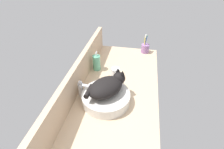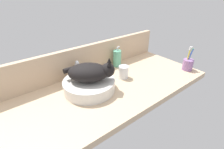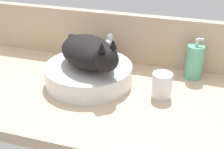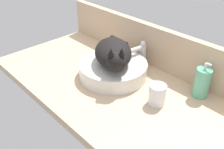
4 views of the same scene
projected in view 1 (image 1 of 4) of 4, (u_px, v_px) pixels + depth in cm
name	position (u px, v px, depth cm)	size (l,w,h in cm)	color
ground_plane	(117.00, 92.00, 132.16)	(139.04, 61.08, 4.00)	#D1B28E
backsplash_panel	(79.00, 75.00, 129.01)	(139.04, 3.60, 20.96)	#CCAD8C
sink_basin	(106.00, 98.00, 119.41)	(32.89, 32.89, 7.29)	silver
cat	(107.00, 86.00, 114.62)	(30.18, 28.74, 14.00)	black
faucet	(82.00, 88.00, 121.66)	(4.21, 11.86, 13.60)	silver
soap_dispenser	(97.00, 63.00, 149.64)	(6.53, 6.53, 16.59)	#60B793
toothbrush_cup	(145.00, 48.00, 175.37)	(7.91, 7.91, 18.71)	#996BA8
water_glass	(115.00, 74.00, 141.08)	(7.05, 7.05, 9.10)	white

